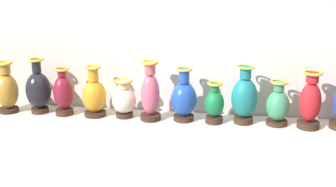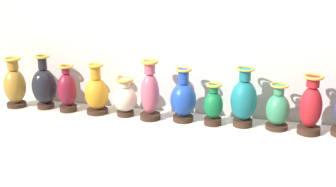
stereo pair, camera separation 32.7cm
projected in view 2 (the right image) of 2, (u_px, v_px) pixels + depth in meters
The scene contains 13 objects.
display_shelf at pixel (168, 178), 3.48m from camera, with size 2.60×0.28×0.94m, color silver.
back_wall at pixel (174, 19), 3.32m from camera, with size 4.22×0.14×3.18m.
vase_ochre at pixel (15, 85), 3.52m from camera, with size 0.16×0.16×0.38m.
vase_onyx at pixel (44, 86), 3.49m from camera, with size 0.18×0.18×0.40m.
vase_burgundy at pixel (67, 90), 3.43m from camera, with size 0.14×0.14×0.35m.
vase_amber at pixel (97, 93), 3.39m from camera, with size 0.17×0.17×0.37m.
vase_ivory at pixel (125, 98), 3.35m from camera, with size 0.17×0.17×0.27m.
vase_rose at pixel (150, 93), 3.26m from camera, with size 0.14×0.14×0.42m.
vase_sapphire at pixel (183, 99), 3.23m from camera, with size 0.18×0.18×0.37m.
vase_emerald at pixel (213, 106), 3.18m from camera, with size 0.13×0.13×0.29m.
vase_teal at pixel (244, 100), 3.14m from camera, with size 0.18×0.18×0.40m.
vase_jade at pixel (278, 110), 3.10m from camera, with size 0.15×0.15×0.31m.
vase_crimson at pixel (311, 107), 3.01m from camera, with size 0.15×0.15×0.39m.
Camera 2 is at (0.79, -3.02, 2.11)m, focal length 50.60 mm.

